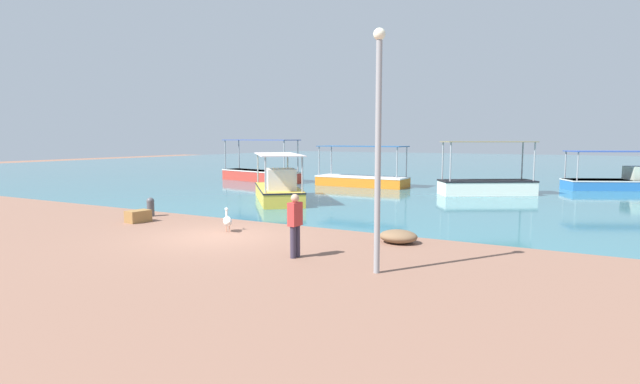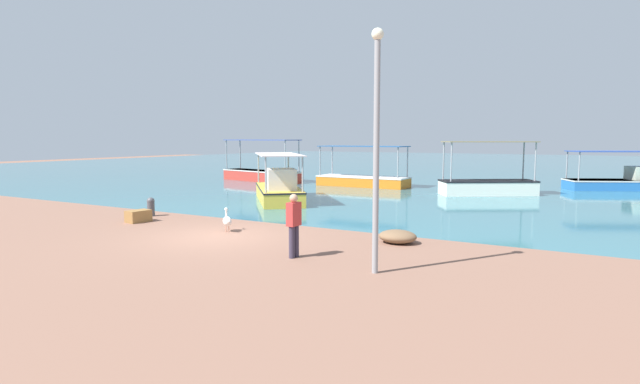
{
  "view_description": "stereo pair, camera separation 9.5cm",
  "coord_description": "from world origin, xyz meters",
  "px_view_note": "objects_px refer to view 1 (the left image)",
  "views": [
    {
      "loc": [
        10.52,
        -12.16,
        3.14
      ],
      "look_at": [
        0.95,
        5.08,
        1.01
      ],
      "focal_mm": 28.0,
      "sensor_mm": 36.0,
      "label": 1
    },
    {
      "loc": [
        10.61,
        -12.11,
        3.14
      ],
      "look_at": [
        0.95,
        5.08,
        1.01
      ],
      "focal_mm": 28.0,
      "sensor_mm": 36.0,
      "label": 2
    }
  ],
  "objects_px": {
    "fishing_boat_far_left": "(279,189)",
    "fishing_boat_near_right": "(619,181)",
    "fishing_boat_near_left": "(487,184)",
    "cargo_crate": "(138,216)",
    "fisherman_standing": "(295,224)",
    "fishing_boat_outer": "(362,178)",
    "pelican": "(227,221)",
    "net_pile": "(398,236)",
    "mooring_bollard": "(151,206)",
    "fishing_boat_center": "(260,173)",
    "lamp_post": "(378,138)"
  },
  "relations": [
    {
      "from": "fishing_boat_far_left",
      "to": "fishing_boat_near_right",
      "type": "bearing_deg",
      "value": 44.94
    },
    {
      "from": "fishing_boat_near_left",
      "to": "cargo_crate",
      "type": "xyz_separation_m",
      "value": [
        -9.7,
        -15.74,
        -0.37
      ]
    },
    {
      "from": "fishing_boat_near_right",
      "to": "fisherman_standing",
      "type": "relative_size",
      "value": 3.67
    },
    {
      "from": "fisherman_standing",
      "to": "cargo_crate",
      "type": "distance_m",
      "value": 8.37
    },
    {
      "from": "fishing_boat_outer",
      "to": "pelican",
      "type": "xyz_separation_m",
      "value": [
        2.63,
        -16.83,
        -0.14
      ]
    },
    {
      "from": "fishing_boat_outer",
      "to": "net_pile",
      "type": "relative_size",
      "value": 5.22
    },
    {
      "from": "mooring_bollard",
      "to": "fisherman_standing",
      "type": "height_order",
      "value": "fisherman_standing"
    },
    {
      "from": "fishing_boat_far_left",
      "to": "pelican",
      "type": "relative_size",
      "value": 7.2
    },
    {
      "from": "fishing_boat_center",
      "to": "fishing_boat_near_left",
      "type": "bearing_deg",
      "value": -3.69
    },
    {
      "from": "pelican",
      "to": "fishing_boat_near_right",
      "type": "bearing_deg",
      "value": 61.82
    },
    {
      "from": "fishing_boat_near_right",
      "to": "lamp_post",
      "type": "height_order",
      "value": "lamp_post"
    },
    {
      "from": "lamp_post",
      "to": "fishing_boat_center",
      "type": "bearing_deg",
      "value": 131.93
    },
    {
      "from": "fishing_boat_outer",
      "to": "net_pile",
      "type": "xyz_separation_m",
      "value": [
        8.32,
        -15.76,
        -0.32
      ]
    },
    {
      "from": "cargo_crate",
      "to": "fisherman_standing",
      "type": "bearing_deg",
      "value": -13.1
    },
    {
      "from": "net_pile",
      "to": "cargo_crate",
      "type": "bearing_deg",
      "value": -173.17
    },
    {
      "from": "fishing_boat_outer",
      "to": "fishing_boat_far_left",
      "type": "xyz_separation_m",
      "value": [
        -0.33,
        -9.31,
        0.12
      ]
    },
    {
      "from": "fishing_boat_center",
      "to": "pelican",
      "type": "height_order",
      "value": "fishing_boat_center"
    },
    {
      "from": "fishing_boat_near_left",
      "to": "mooring_bollard",
      "type": "relative_size",
      "value": 6.9
    },
    {
      "from": "fishing_boat_near_left",
      "to": "lamp_post",
      "type": "distance_m",
      "value": 18.21
    },
    {
      "from": "lamp_post",
      "to": "net_pile",
      "type": "xyz_separation_m",
      "value": [
        -0.73,
        3.44,
        -2.95
      ]
    },
    {
      "from": "lamp_post",
      "to": "cargo_crate",
      "type": "height_order",
      "value": "lamp_post"
    },
    {
      "from": "net_pile",
      "to": "fisherman_standing",
      "type": "bearing_deg",
      "value": -119.59
    },
    {
      "from": "fishing_boat_near_right",
      "to": "lamp_post",
      "type": "distance_m",
      "value": 25.63
    },
    {
      "from": "fishing_boat_near_left",
      "to": "fisherman_standing",
      "type": "height_order",
      "value": "fishing_boat_near_left"
    },
    {
      "from": "lamp_post",
      "to": "mooring_bollard",
      "type": "relative_size",
      "value": 7.32
    },
    {
      "from": "fishing_boat_near_right",
      "to": "cargo_crate",
      "type": "xyz_separation_m",
      "value": [
        -16.24,
        -22.61,
        -0.34
      ]
    },
    {
      "from": "fishing_boat_center",
      "to": "fisherman_standing",
      "type": "xyz_separation_m",
      "value": [
        14.64,
        -18.68,
        0.32
      ]
    },
    {
      "from": "mooring_bollard",
      "to": "fisherman_standing",
      "type": "distance_m",
      "value": 9.38
    },
    {
      "from": "fishing_boat_near_left",
      "to": "fishing_boat_center",
      "type": "bearing_deg",
      "value": 176.31
    },
    {
      "from": "pelican",
      "to": "mooring_bollard",
      "type": "distance_m",
      "value": 5.02
    },
    {
      "from": "fishing_boat_outer",
      "to": "cargo_crate",
      "type": "xyz_separation_m",
      "value": [
        -1.56,
        -16.95,
        -0.3
      ]
    },
    {
      "from": "fishing_boat_far_left",
      "to": "fisherman_standing",
      "type": "relative_size",
      "value": 3.41
    },
    {
      "from": "fishing_boat_near_left",
      "to": "net_pile",
      "type": "bearing_deg",
      "value": -89.3
    },
    {
      "from": "fishing_boat_near_right",
      "to": "fishing_boat_far_left",
      "type": "relative_size",
      "value": 1.08
    },
    {
      "from": "fishing_boat_center",
      "to": "mooring_bollard",
      "type": "height_order",
      "value": "fishing_boat_center"
    },
    {
      "from": "mooring_bollard",
      "to": "net_pile",
      "type": "height_order",
      "value": "mooring_bollard"
    },
    {
      "from": "fishing_boat_center",
      "to": "lamp_post",
      "type": "relative_size",
      "value": 1.28
    },
    {
      "from": "fisherman_standing",
      "to": "fishing_boat_near_right",
      "type": "bearing_deg",
      "value": 71.69
    },
    {
      "from": "fishing_boat_near_right",
      "to": "pelican",
      "type": "xyz_separation_m",
      "value": [
        -12.05,
        -22.49,
        -0.19
      ]
    },
    {
      "from": "fishing_boat_near_left",
      "to": "mooring_bollard",
      "type": "bearing_deg",
      "value": -125.64
    },
    {
      "from": "lamp_post",
      "to": "fisherman_standing",
      "type": "distance_m",
      "value": 3.36
    },
    {
      "from": "mooring_bollard",
      "to": "fishing_boat_center",
      "type": "bearing_deg",
      "value": 110.47
    },
    {
      "from": "fisherman_standing",
      "to": "net_pile",
      "type": "xyz_separation_m",
      "value": [
        1.75,
        3.07,
        -0.71
      ]
    },
    {
      "from": "fishing_boat_far_left",
      "to": "mooring_bollard",
      "type": "distance_m",
      "value": 6.68
    },
    {
      "from": "fishing_boat_center",
      "to": "fishing_boat_near_right",
      "type": "bearing_deg",
      "value": 14.35
    },
    {
      "from": "pelican",
      "to": "mooring_bollard",
      "type": "relative_size",
      "value": 1.05
    },
    {
      "from": "fishing_boat_outer",
      "to": "lamp_post",
      "type": "xyz_separation_m",
      "value": [
        9.04,
        -19.21,
        2.63
      ]
    },
    {
      "from": "cargo_crate",
      "to": "net_pile",
      "type": "bearing_deg",
      "value": 6.83
    },
    {
      "from": "lamp_post",
      "to": "mooring_bollard",
      "type": "xyz_separation_m",
      "value": [
        -11.3,
        3.5,
        -2.74
      ]
    },
    {
      "from": "fishing_boat_near_left",
      "to": "lamp_post",
      "type": "relative_size",
      "value": 0.94
    }
  ]
}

